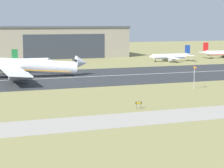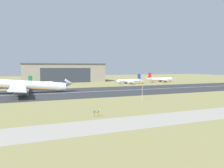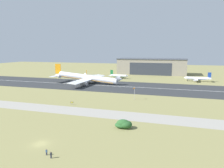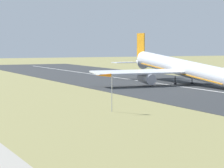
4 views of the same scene
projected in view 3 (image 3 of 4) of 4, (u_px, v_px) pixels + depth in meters
name	position (u px, v px, depth m)	size (l,w,h in m)	color
ground_plane	(102.00, 103.00, 108.08)	(607.10, 607.10, 0.00)	olive
runway_strip	(127.00, 87.00, 155.13)	(367.10, 48.21, 0.06)	#2B2D30
runway_centreline	(127.00, 87.00, 155.13)	(330.39, 0.70, 0.01)	silver
taxiway_road	(88.00, 112.00, 91.93)	(275.33, 11.50, 0.05)	gray
hangar_building	(152.00, 66.00, 236.20)	(72.86, 27.11, 16.88)	gray
airplane_landing	(87.00, 78.00, 169.36)	(58.26, 54.75, 14.77)	silver
airplane_parked_west	(119.00, 76.00, 199.37)	(17.88, 22.43, 7.66)	silver
airplane_parked_east	(86.00, 75.00, 207.46)	(20.48, 17.41, 7.57)	silver
airplane_parked_far_east	(197.00, 78.00, 180.97)	(21.95, 19.34, 7.87)	white
shrub_clump	(124.00, 124.00, 73.13)	(5.89, 3.86, 2.99)	#285628
windsock_pole	(133.00, 89.00, 113.40)	(1.29, 2.79, 6.49)	#B7B7BC
runway_sign	(72.00, 103.00, 103.78)	(1.42, 0.13, 1.59)	#4C4C51
spectator_left	(47.00, 152.00, 54.39)	(0.40, 0.24, 1.60)	#282B38
spectator_right	(51.00, 155.00, 52.81)	(0.40, 0.24, 1.74)	#282B38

